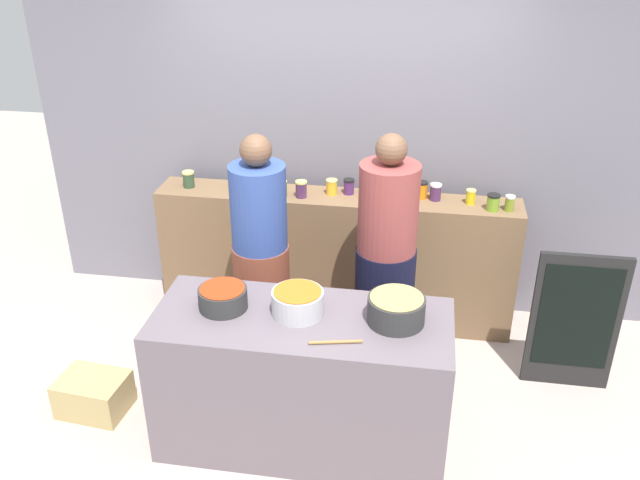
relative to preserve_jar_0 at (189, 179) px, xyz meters
The scene contains 26 objects.
ground 1.92m from the preserve_jar_0, 44.21° to the right, with size 12.00×12.00×0.00m, color #AB998F.
storefront_wall 1.25m from the preserve_jar_0, 17.45° to the left, with size 4.80×0.12×3.00m, color slate.
display_shelf 1.27m from the preserve_jar_0, ahead, with size 2.70×0.36×1.04m, color brown.
prep_table 1.91m from the preserve_jar_0, 51.09° to the right, with size 1.70×0.70×0.89m, color #61575F.
preserve_jar_0 is the anchor object (origin of this frame).
preserve_jar_1 0.36m from the preserve_jar_0, ahead, with size 0.07×0.07×0.11m.
preserve_jar_2 0.62m from the preserve_jar_0, ahead, with size 0.08×0.08×0.13m.
preserve_jar_3 0.73m from the preserve_jar_0, ahead, with size 0.09×0.09×0.12m.
preserve_jar_4 0.88m from the preserve_jar_0, ahead, with size 0.08×0.08×0.12m.
preserve_jar_5 1.09m from the preserve_jar_0, ahead, with size 0.08×0.08×0.11m.
preserve_jar_6 1.21m from the preserve_jar_0, ahead, with size 0.08×0.08×0.11m.
preserve_jar_7 1.40m from the preserve_jar_0, ahead, with size 0.07×0.07×0.15m.
preserve_jar_8 1.59m from the preserve_jar_0, ahead, with size 0.08×0.08×0.13m.
preserve_jar_9 1.74m from the preserve_jar_0, ahead, with size 0.09×0.09×0.12m.
preserve_jar_10 1.84m from the preserve_jar_0, ahead, with size 0.08×0.08×0.12m.
preserve_jar_11 2.09m from the preserve_jar_0, ahead, with size 0.07×0.07×0.11m.
preserve_jar_12 2.24m from the preserve_jar_0, ahead, with size 0.09×0.09×0.12m.
preserve_jar_13 2.36m from the preserve_jar_0, ahead, with size 0.07×0.07×0.11m.
cooking_pot_left 1.52m from the preserve_jar_0, 64.04° to the right, with size 0.28×0.28×0.13m.
cooking_pot_center 1.75m from the preserve_jar_0, 50.99° to the right, with size 0.29×0.29×0.15m.
cooking_pot_right 2.14m from the preserve_jar_0, 39.24° to the right, with size 0.32×0.32×0.16m.
wooden_spoon 2.11m from the preserve_jar_0, 49.98° to the right, with size 0.02×0.02×0.29m, color #9E703D.
cook_with_tongs 1.03m from the preserve_jar_0, 43.00° to the right, with size 0.38×0.38×1.70m.
cook_in_cap 1.69m from the preserve_jar_0, 22.01° to the right, with size 0.40×0.40×1.74m.
bread_crate 1.69m from the preserve_jar_0, 100.82° to the right, with size 0.42×0.32×0.25m, color tan.
chalkboard_sign 2.92m from the preserve_jar_0, 11.93° to the right, with size 0.57×0.05×1.00m.
Camera 1 is at (0.61, -3.42, 3.00)m, focal length 37.85 mm.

